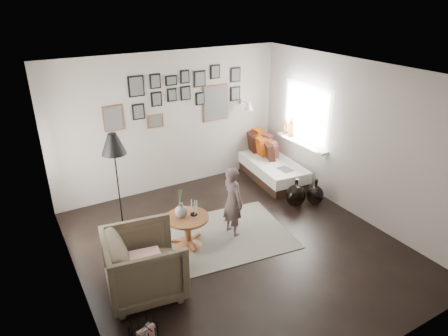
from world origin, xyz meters
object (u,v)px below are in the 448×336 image
floor_lamp (114,148)px  child (233,201)px  demijohn_large (296,196)px  demijohn_small (315,195)px  pedestal_table (188,232)px  daybed (267,164)px  vase (181,209)px  armchair (145,264)px

floor_lamp → child: (1.46, -1.06, -0.82)m
demijohn_large → demijohn_small: 0.37m
pedestal_table → child: size_ratio=0.56×
daybed → demijohn_large: size_ratio=3.59×
pedestal_table → daybed: (2.47, 1.40, 0.06)m
child → vase: bearing=78.1°
pedestal_table → floor_lamp: bearing=125.1°
floor_lamp → pedestal_table: bearing=-54.9°
demijohn_large → armchair: bearing=-165.7°
daybed → child: size_ratio=1.67×
demijohn_small → child: bearing=-178.1°
vase → demijohn_large: vase is taller
daybed → demijohn_small: size_ratio=3.95×
armchair → demijohn_small: 3.50m
floor_lamp → child: floor_lamp is taller
demijohn_large → child: 1.49m
pedestal_table → floor_lamp: (-0.71, 1.01, 1.16)m
pedestal_table → armchair: (-0.90, -0.65, 0.20)m
vase → daybed: bearing=28.3°
pedestal_table → demijohn_large: (2.18, 0.13, -0.03)m
vase → demijohn_small: vase is taller
vase → child: size_ratio=0.40×
armchair → child: child is taller
floor_lamp → demijohn_small: bearing=-17.1°
pedestal_table → daybed: daybed is taller
floor_lamp → child: size_ratio=1.41×
vase → daybed: vase is taller
pedestal_table → vase: (-0.08, 0.02, 0.41)m
vase → child: bearing=-4.7°
armchair → child: size_ratio=0.82×
armchair → demijohn_large: armchair is taller
pedestal_table → floor_lamp: floor_lamp is taller
pedestal_table → vase: vase is taller
child → floor_lamp: bearing=46.9°
pedestal_table → child: 0.83m
pedestal_table → demijohn_large: 2.19m
demijohn_small → child: child is taller
pedestal_table → armchair: 1.13m
daybed → armchair: (-3.37, -2.05, 0.14)m
demijohn_large → child: child is taller
daybed → floor_lamp: floor_lamp is taller
daybed → armchair: bearing=-142.9°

